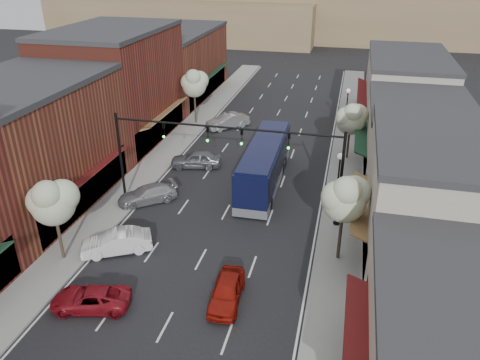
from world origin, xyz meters
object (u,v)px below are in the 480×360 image
Objects in this scene: signal_mast_right at (306,162)px; tree_left_near at (52,201)px; coach_bus at (264,164)px; parked_car_b at (117,242)px; tree_left_far at (194,83)px; red_hatchback at (227,291)px; lamp_post_far at (347,102)px; lamp_post_near at (339,172)px; parked_car_a at (91,299)px; tree_right_far at (352,118)px; parked_car_d at (196,159)px; parked_car_e at (228,121)px; signal_mast_left at (149,147)px; parked_car_c at (147,194)px; tree_right_near at (345,197)px.

signal_mast_right reaches higher than tree_left_near.
signal_mast_right is at bearing -54.47° from coach_bus.
tree_left_far is at bearing 158.42° from parked_car_b.
lamp_post_far is at bearing 76.21° from red_hatchback.
lamp_post_near is 18.75m from parked_car_a.
tree_right_far is 14.23m from parked_car_d.
parked_car_e is (-12.30, 14.96, -2.23)m from lamp_post_near.
tree_left_far is 1.38× the size of lamp_post_far.
signal_mast_left is 13.04m from red_hatchback.
coach_bus is at bearing -133.39° from tree_right_far.
tree_left_near is at bearing 169.53° from red_hatchback.
lamp_post_near is at bearing 48.95° from signal_mast_right.
parked_car_e is at bearing 167.19° from parked_car_d.
signal_mast_left is 1.34× the size of tree_left_far.
signal_mast_right is 1.85× the size of lamp_post_near.
parked_car_d is 0.93× the size of parked_car_e.
signal_mast_left is 1.85× the size of lamp_post_near.
tree_left_far is (-13.87, 17.95, -0.02)m from signal_mast_right.
lamp_post_far is at bearing 145.98° from parked_car_a.
lamp_post_far is 1.01× the size of parked_car_b.
parked_car_e reaches higher than parked_car_d.
parked_car_c is 17.43m from parked_car_e.
tree_left_near reaches higher than coach_bus.
parked_car_d is at bearing 148.43° from parked_car_b.
signal_mast_left reaches higher than parked_car_e.
tree_left_far is 16.26m from lamp_post_far.
lamp_post_near is at bearing -90.00° from lamp_post_far.
lamp_post_near reaches higher than parked_car_a.
lamp_post_near is (-0.55, 6.56, -1.45)m from tree_right_near.
red_hatchback is 17.92m from parked_car_d.
parked_car_d is (-0.24, 18.61, 0.16)m from parked_car_a.
parked_car_a is 0.97× the size of parked_car_d.
red_hatchback is 0.95× the size of parked_car_a.
parked_car_d is at bearing 145.38° from signal_mast_right.
signal_mast_left is at bearing -48.05° from parked_car_e.
parked_car_c is (-8.78, 9.45, -0.03)m from red_hatchback.
tree_right_far is 25.99m from tree_left_near.
lamp_post_near is (2.18, 2.50, -1.62)m from signal_mast_right.
parked_car_a is at bearing -82.53° from tree_left_far.
coach_bus reaches higher than parked_car_d.
tree_right_near is at bearing -55.51° from coach_bus.
parked_car_a is at bearing -44.15° from parked_car_e.
lamp_post_near is (13.42, 2.50, -1.62)m from signal_mast_left.
coach_bus is at bearing 119.57° from parked_car_b.
signal_mast_right is 20.19m from lamp_post_far.
parked_car_d is at bearing -133.86° from lamp_post_far.
tree_right_far reaches higher than parked_car_d.
tree_right_near is 1.40× the size of parked_car_a.
red_hatchback is at bearing -105.16° from tree_right_far.
parked_car_e is (-12.85, 5.52, -3.22)m from tree_right_far.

